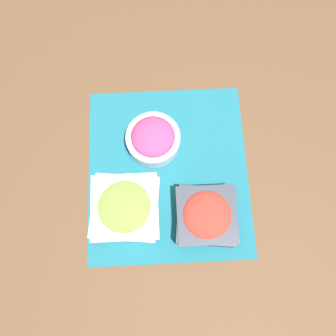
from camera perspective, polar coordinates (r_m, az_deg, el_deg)
ground_plane at (r=0.97m, az=0.00°, el=-0.54°), size 3.00×3.00×0.00m
placemat at (r=0.96m, az=0.00°, el=-0.51°), size 0.53×0.47×0.00m
onion_bowl at (r=0.95m, az=-2.60°, el=5.14°), size 0.16×0.16×0.08m
lettuce_bowl at (r=0.92m, az=-7.50°, el=-6.82°), size 0.20×0.20×0.06m
tomato_bowl at (r=0.90m, az=6.66°, el=-8.24°), size 0.17×0.17×0.08m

